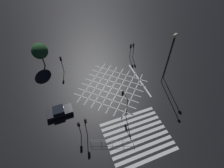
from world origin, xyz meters
TOP-DOWN VIEW (x-y plane):
  - ground_plane at (0.00, 0.00)m, footprint 200.00×200.00m
  - road_markings at (0.23, -6.46)m, footprint 13.85×21.11m
  - traffic_light_sw_main at (-6.68, -7.42)m, footprint 0.39×0.36m
  - traffic_light_sw_cross at (-7.62, -7.02)m, footprint 0.36×0.39m
  - traffic_light_ne_cross at (6.69, 6.60)m, footprint 0.36×0.39m
  - traffic_light_ne_main at (7.27, 6.57)m, footprint 0.39×0.36m
  - traffic_light_nw_cross at (-7.48, 7.36)m, footprint 0.36×0.39m
  - traffic_light_median_south at (-0.21, -5.82)m, footprint 0.36×1.95m
  - street_lamp_east at (10.22, -1.20)m, footprint 0.59×0.59m
  - street_lamp_west at (9.24, -2.02)m, footprint 0.50×0.50m
  - street_tree_near at (-10.84, 10.72)m, footprint 3.13×3.13m
  - waiting_car at (-9.89, -2.30)m, footprint 4.08×1.87m
  - pedestrian_railing at (-3.85, -10.01)m, footprint 5.70×2.22m

SIDE VIEW (x-z plane):
  - ground_plane at x=0.00m, z-range 0.00..0.00m
  - road_markings at x=0.23m, z-range 0.00..0.01m
  - waiting_car at x=-9.89m, z-range -0.05..1.22m
  - pedestrian_railing at x=-3.85m, z-range 0.15..1.20m
  - traffic_light_sw_cross at x=-7.62m, z-range 0.69..3.89m
  - traffic_light_ne_cross at x=6.69m, z-range 0.78..4.39m
  - traffic_light_ne_main at x=7.27m, z-range 0.80..4.51m
  - traffic_light_nw_cross at x=-7.48m, z-range 0.83..4.66m
  - traffic_light_sw_main at x=-6.68m, z-range 0.89..5.04m
  - traffic_light_median_south at x=-0.21m, z-range 1.03..5.62m
  - street_tree_near at x=-10.84m, z-range 1.06..6.34m
  - street_lamp_west at x=9.24m, z-range 1.80..11.95m
  - street_lamp_east at x=10.22m, z-range 2.29..11.95m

